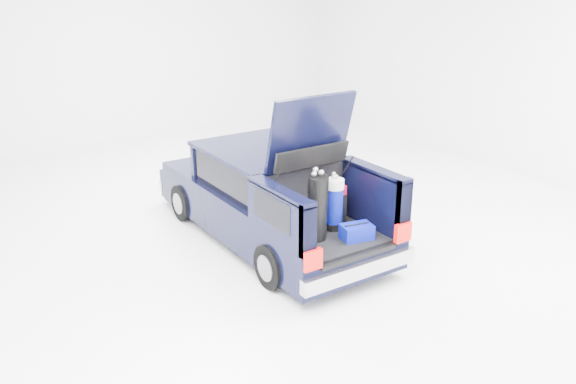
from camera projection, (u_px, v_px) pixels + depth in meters
ground at (271, 238)px, 9.64m from camera, size 14.00×14.00×0.00m
car at (267, 196)px, 9.50m from camera, size 1.87×4.65×2.47m
red_suitcase at (331, 206)px, 8.54m from camera, size 0.38×0.26×0.61m
black_golf_bag at (317, 208)px, 8.02m from camera, size 0.35×0.37×0.99m
blue_golf_bag at (335, 204)px, 8.37m from camera, size 0.31×0.31×0.83m
blue_duffel at (357, 232)px, 8.16m from camera, size 0.46×0.35×0.22m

